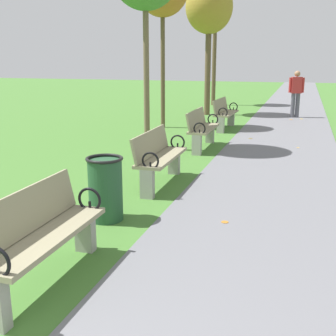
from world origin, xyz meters
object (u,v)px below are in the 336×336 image
park_bench_4 (202,128)px  park_bench_5 (225,113)px  trash_bin (105,189)px  park_bench_3 (159,156)px  pedestrian_walking (296,92)px  tree_4 (216,3)px  park_bench_2 (41,235)px  tree_3 (209,9)px

park_bench_4 → park_bench_5: size_ratio=0.99×
trash_bin → park_bench_3: bearing=85.1°
park_bench_4 → pedestrian_walking: bearing=72.6°
park_bench_3 → trash_bin: bearing=-94.9°
park_bench_5 → pedestrian_walking: 3.78m
tree_4 → pedestrian_walking: size_ratio=3.24×
pedestrian_walking → tree_4: bearing=136.5°
park_bench_4 → park_bench_5: (0.00, 3.00, 0.00)m
park_bench_2 → park_bench_3: same height
tree_3 → trash_bin: tree_3 is taller
park_bench_2 → tree_3: size_ratio=0.34×
trash_bin → tree_3: bearing=95.6°
park_bench_2 → trash_bin: park_bench_2 is taller
park_bench_2 → park_bench_5: size_ratio=0.99×
park_bench_3 → park_bench_5: size_ratio=0.99×
park_bench_5 → pedestrian_walking: pedestrian_walking is taller
tree_3 → tree_4: size_ratio=0.91×
park_bench_4 → trash_bin: park_bench_4 is taller
tree_3 → park_bench_4: bearing=-78.7°
park_bench_4 → tree_4: tree_4 is taller
park_bench_2 → park_bench_4: 6.54m
tree_3 → trash_bin: bearing=-84.4°
park_bench_5 → tree_3: 4.74m
park_bench_4 → park_bench_5: same height
park_bench_3 → tree_3: (-1.23, 9.32, 3.29)m
park_bench_4 → tree_4: 10.57m
trash_bin → park_bench_5: bearing=88.9°
park_bench_4 → pedestrian_walking: pedestrian_walking is taller
park_bench_5 → pedestrian_walking: bearing=58.8°
park_bench_2 → park_bench_4: same height
tree_3 → pedestrian_walking: bearing=0.6°
park_bench_4 → trash_bin: bearing=-91.7°
park_bench_3 → tree_4: 13.50m
park_bench_3 → park_bench_4: same height
park_bench_3 → pedestrian_walking: bearing=78.3°
tree_4 → trash_bin: 15.16m
tree_4 → park_bench_4: bearing=-80.0°
park_bench_3 → tree_3: tree_3 is taller
park_bench_4 → pedestrian_walking: 6.53m
park_bench_5 → trash_bin: park_bench_5 is taller
park_bench_3 → trash_bin: size_ratio=1.91×
park_bench_3 → tree_4: bearing=97.6°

